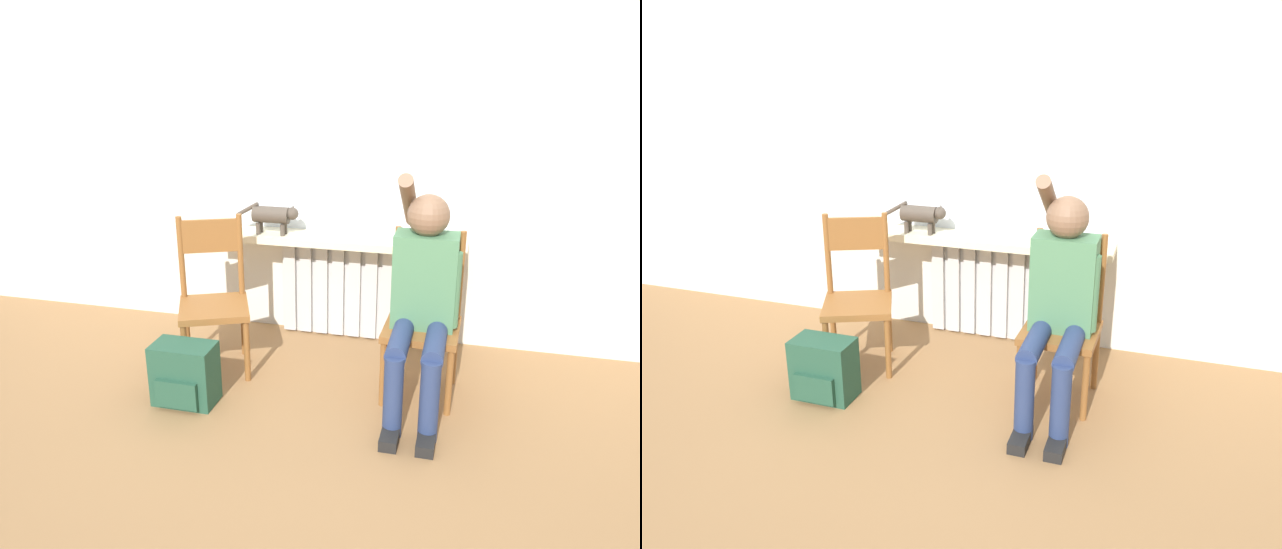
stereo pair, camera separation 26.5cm
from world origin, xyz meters
The scene contains 10 objects.
ground_plane centered at (0.00, 0.00, 0.00)m, with size 12.00×12.00×0.00m, color olive.
wall_with_window centered at (0.00, 1.23, 1.35)m, with size 7.00×0.06×2.70m.
radiator centered at (0.00, 1.15, 0.34)m, with size 0.79×0.08×0.68m.
windowsill centered at (0.00, 1.06, 0.71)m, with size 1.67×0.27×0.05m.
window_glass centered at (0.00, 1.20, 1.25)m, with size 1.60×0.01×1.04m.
chair_left centered at (-0.64, 0.51, 0.46)m, with size 0.54×0.54×0.94m.
chair_right centered at (0.62, 0.52, 0.46)m, with size 0.42×0.42×0.94m.
person centered at (0.62, 0.39, 0.65)m, with size 0.36×1.02×1.28m.
cat centered at (-0.41, 1.02, 0.86)m, with size 0.42×0.11×0.21m.
backpack centered at (-0.63, 0.06, 0.17)m, with size 0.34×0.23×0.35m.
Camera 1 is at (0.85, -2.74, 1.85)m, focal length 35.00 mm.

